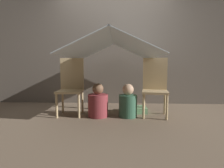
{
  "coord_description": "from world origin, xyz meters",
  "views": [
    {
      "loc": [
        0.14,
        -2.65,
        0.78
      ],
      "look_at": [
        0.0,
        0.19,
        0.53
      ],
      "focal_mm": 28.0,
      "sensor_mm": 36.0,
      "label": 1
    }
  ],
  "objects": [
    {
      "name": "chair_left",
      "position": [
        -0.7,
        0.27,
        0.51
      ],
      "size": [
        0.43,
        0.43,
        0.96
      ],
      "rotation": [
        0.0,
        0.0,
        0.06
      ],
      "color": "#D1B27F",
      "rests_on": "ground_plane"
    },
    {
      "name": "person_second",
      "position": [
        0.26,
        0.14,
        0.22
      ],
      "size": [
        0.29,
        0.29,
        0.54
      ],
      "color": "#38664C",
      "rests_on": "ground_plane"
    },
    {
      "name": "sheet_canopy",
      "position": [
        0.0,
        0.19,
        1.13
      ],
      "size": [
        1.4,
        1.56,
        0.33
      ],
      "color": "silver"
    },
    {
      "name": "ground_plane",
      "position": [
        0.0,
        0.0,
        0.0
      ],
      "size": [
        8.8,
        8.8,
        0.0
      ],
      "primitive_type": "plane",
      "color": "#7A6651"
    },
    {
      "name": "wall_back",
      "position": [
        0.0,
        1.27,
        1.25
      ],
      "size": [
        7.0,
        0.05,
        2.5
      ],
      "color": "#6B6056",
      "rests_on": "ground_plane"
    },
    {
      "name": "chair_right",
      "position": [
        0.71,
        0.27,
        0.51
      ],
      "size": [
        0.46,
        0.46,
        0.96
      ],
      "rotation": [
        0.0,
        0.0,
        -0.16
      ],
      "color": "#D1B27F",
      "rests_on": "ground_plane"
    },
    {
      "name": "person_front",
      "position": [
        -0.23,
        0.13,
        0.22
      ],
      "size": [
        0.32,
        0.32,
        0.55
      ],
      "color": "maroon",
      "rests_on": "ground_plane"
    },
    {
      "name": "floor_cushion",
      "position": [
        0.4,
        0.45,
        0.05
      ],
      "size": [
        0.41,
        0.33,
        0.1
      ],
      "color": "#7FB27F",
      "rests_on": "ground_plane"
    }
  ]
}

